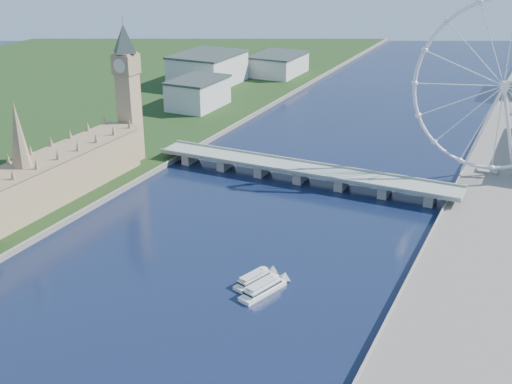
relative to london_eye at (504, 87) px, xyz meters
The scene contains 7 objects.
parliament_range 313.29m from the london_eye, 143.26° to the right, with size 24.00×200.00×70.00m.
big_ben 259.68m from the london_eye, 162.73° to the right, with size 20.02×20.02×110.00m.
westminster_bridge 145.38m from the london_eye, 155.34° to the right, with size 220.00×22.00×9.50m.
london_eye is the anchor object (origin of this frame).
city_skyline 226.06m from the london_eye, 111.50° to the left, with size 505.00×280.00×32.00m.
tour_boat_near 226.19m from the london_eye, 114.44° to the right, with size 6.75×26.60×5.85m, color beige, non-canonical shape.
tour_boat_far 229.10m from the london_eye, 111.80° to the right, with size 7.73×30.22×6.68m, color white, non-canonical shape.
Camera 1 is at (152.23, -93.36, 165.87)m, focal length 45.00 mm.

